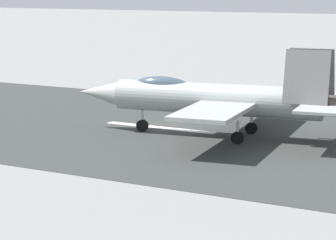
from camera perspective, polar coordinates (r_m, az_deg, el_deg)
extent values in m
plane|color=gray|center=(49.44, -0.04, -0.66)|extent=(400.00, 400.00, 0.00)
cube|color=#323533|center=(49.44, -0.04, -0.64)|extent=(240.00, 26.00, 0.02)
cube|color=white|center=(49.70, -0.59, -0.57)|extent=(8.00, 0.70, 0.00)
cylinder|color=#9BA1A2|center=(46.48, 3.71, 1.58)|extent=(13.10, 3.72, 1.92)
cone|color=#9BA1A2|center=(49.40, -5.17, 2.07)|extent=(3.19, 2.03, 1.63)
ellipsoid|color=#3F5160|center=(47.58, -0.50, 2.67)|extent=(3.72, 1.59, 1.10)
cylinder|color=#47423D|center=(44.45, 11.70, 0.99)|extent=(2.33, 1.40, 1.10)
cylinder|color=#47423D|center=(45.52, 11.93, 1.20)|extent=(2.33, 1.40, 1.10)
cube|color=#9BA1A2|center=(42.38, 3.36, 0.61)|extent=(4.24, 6.61, 0.24)
cube|color=#9BA1A2|center=(50.08, 6.18, 2.04)|extent=(4.24, 6.61, 0.24)
cube|color=#9BA1A2|center=(42.63, 11.30, 0.76)|extent=(2.77, 3.11, 0.16)
cube|color=#9BA1A2|center=(47.32, 12.29, 1.64)|extent=(2.77, 3.11, 0.16)
cube|color=slate|center=(44.04, 10.42, 3.19)|extent=(2.71, 1.30, 3.14)
cube|color=slate|center=(45.80, 10.84, 3.44)|extent=(2.71, 1.30, 3.14)
cylinder|color=silver|center=(48.44, -1.96, -0.05)|extent=(0.18, 0.18, 1.40)
cylinder|color=black|center=(48.50, -1.95, -0.42)|extent=(0.79, 0.40, 0.76)
cylinder|color=silver|center=(44.75, 5.27, -0.94)|extent=(0.18, 0.18, 1.40)
cylinder|color=black|center=(44.81, 5.27, -1.34)|extent=(0.79, 0.40, 0.76)
cylinder|color=silver|center=(47.78, 6.31, -0.24)|extent=(0.18, 0.18, 1.40)
cylinder|color=black|center=(47.84, 6.31, -0.62)|extent=(0.79, 0.40, 0.76)
cone|color=orange|center=(61.05, 2.84, 1.67)|extent=(0.44, 0.44, 0.55)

